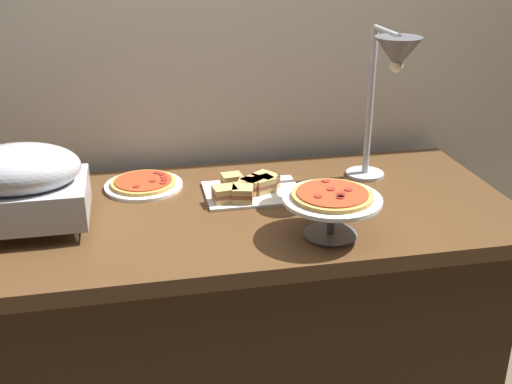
{
  "coord_description": "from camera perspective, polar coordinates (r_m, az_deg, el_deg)",
  "views": [
    {
      "loc": [
        -0.29,
        -1.87,
        1.63
      ],
      "look_at": [
        0.09,
        0.0,
        0.81
      ],
      "focal_mm": 44.34,
      "sensor_mm": 36.0,
      "label": 1
    }
  ],
  "objects": [
    {
      "name": "sandwich_platter",
      "position": [
        2.17,
        -0.6,
        0.32
      ],
      "size": [
        0.33,
        0.25,
        0.06
      ],
      "color": "white",
      "rests_on": "buffet_table"
    },
    {
      "name": "pizza_plate_center",
      "position": [
        1.87,
        6.87,
        -0.86
      ],
      "size": [
        0.29,
        0.29,
        0.14
      ],
      "color": "#595B60",
      "rests_on": "buffet_table"
    },
    {
      "name": "buffet_table",
      "position": [
        2.26,
        -2.34,
        -10.12
      ],
      "size": [
        1.9,
        0.84,
        0.76
      ],
      "color": "brown",
      "rests_on": "ground_plane"
    },
    {
      "name": "chafing_dish",
      "position": [
        2.0,
        -20.49,
        0.67
      ],
      "size": [
        0.38,
        0.28,
        0.27
      ],
      "color": "#B7BABF",
      "rests_on": "buffet_table"
    },
    {
      "name": "sauce_cup_near",
      "position": [
        2.34,
        -19.11,
        0.6
      ],
      "size": [
        0.07,
        0.07,
        0.04
      ],
      "color": "black",
      "rests_on": "buffet_table"
    },
    {
      "name": "heat_lamp",
      "position": [
        2.12,
        12.09,
        10.75
      ],
      "size": [
        0.15,
        0.34,
        0.55
      ],
      "color": "#B7BABF",
      "rests_on": "buffet_table"
    },
    {
      "name": "back_wall",
      "position": [
        2.43,
        -4.62,
        12.96
      ],
      "size": [
        4.4,
        0.04,
        2.4
      ],
      "primitive_type": "cube",
      "color": "beige",
      "rests_on": "ground_plane"
    },
    {
      "name": "pizza_plate_front",
      "position": [
        2.27,
        -10.1,
        0.71
      ],
      "size": [
        0.28,
        0.28,
        0.03
      ],
      "color": "white",
      "rests_on": "buffet_table"
    }
  ]
}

